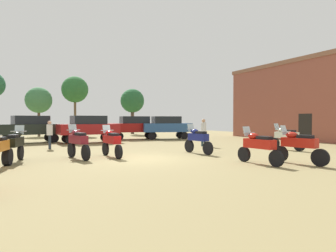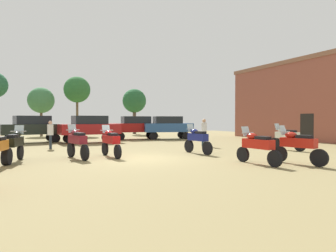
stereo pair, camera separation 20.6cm
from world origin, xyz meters
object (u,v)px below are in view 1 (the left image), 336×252
(car_3, at_px, (89,127))
(car_6, at_px, (31,127))
(motorcycle_7, at_px, (298,145))
(car_2, at_px, (166,126))
(person_2, at_px, (50,133))
(car_5, at_px, (135,126))
(tree_5, at_px, (132,101))
(motorcycle_9, at_px, (286,137))
(brick_building, at_px, (321,100))
(motorcycle_8, at_px, (198,139))
(motorcycle_5, at_px, (259,146))
(person_1, at_px, (203,130))
(motorcycle_1, at_px, (111,141))
(motorcycle_6, at_px, (78,142))
(motorcycle_10, at_px, (15,144))
(tree_1, at_px, (39,100))
(tree_2, at_px, (75,90))

(car_3, distance_m, car_6, 4.23)
(motorcycle_7, bearing_deg, car_2, 71.38)
(car_2, height_order, person_2, car_2)
(car_5, xyz_separation_m, tree_5, (2.98, 8.78, 2.73))
(person_2, bearing_deg, motorcycle_9, 61.05)
(brick_building, xyz_separation_m, motorcycle_8, (-14.81, -3.86, -2.62))
(motorcycle_5, xyz_separation_m, person_1, (2.32, 7.29, 0.32))
(motorcycle_1, relative_size, car_5, 0.50)
(motorcycle_9, height_order, tree_5, tree_5)
(motorcycle_8, bearing_deg, car_2, 64.67)
(motorcycle_6, height_order, motorcycle_10, motorcycle_6)
(tree_1, bearing_deg, motorcycle_9, -62.10)
(person_1, bearing_deg, tree_1, 125.86)
(motorcycle_8, bearing_deg, tree_5, 72.15)
(motorcycle_7, xyz_separation_m, motorcycle_9, (3.82, 3.94, 0.00))
(brick_building, relative_size, motorcycle_7, 7.17)
(motorcycle_1, height_order, motorcycle_5, motorcycle_1)
(motorcycle_10, distance_m, person_2, 5.49)
(brick_building, relative_size, car_2, 3.47)
(brick_building, height_order, motorcycle_5, brick_building)
(car_3, xyz_separation_m, tree_2, (0.88, 11.43, 3.83))
(motorcycle_10, bearing_deg, tree_5, 72.61)
(motorcycle_8, height_order, tree_5, tree_5)
(motorcycle_1, xyz_separation_m, motorcycle_7, (5.87, -5.33, 0.01))
(car_2, height_order, car_5, same)
(brick_building, relative_size, motorcycle_6, 7.45)
(motorcycle_6, distance_m, tree_1, 20.87)
(motorcycle_9, distance_m, tree_1, 25.14)
(motorcycle_10, bearing_deg, car_2, 54.40)
(motorcycle_5, xyz_separation_m, car_5, (0.72, 15.71, 0.46))
(person_2, relative_size, tree_2, 0.25)
(motorcycle_5, bearing_deg, motorcycle_10, 146.31)
(brick_building, height_order, motorcycle_9, brick_building)
(motorcycle_1, xyz_separation_m, motorcycle_5, (4.48, -4.65, -0.01))
(motorcycle_6, relative_size, car_2, 0.47)
(motorcycle_7, relative_size, person_1, 1.26)
(person_2, distance_m, tree_2, 15.96)
(tree_5, bearing_deg, car_5, -108.75)
(tree_2, bearing_deg, car_3, -94.40)
(brick_building, xyz_separation_m, motorcycle_10, (-22.99, -3.12, -2.62))
(motorcycle_10, distance_m, person_1, 11.01)
(motorcycle_5, height_order, motorcycle_7, motorcycle_7)
(person_1, bearing_deg, car_2, 92.20)
(car_6, bearing_deg, motorcycle_7, -161.99)
(motorcycle_7, height_order, car_3, car_3)
(car_3, xyz_separation_m, person_1, (6.02, -6.20, -0.14))
(motorcycle_1, xyz_separation_m, car_3, (0.78, 8.83, 0.45))
(car_3, relative_size, car_5, 0.99)
(motorcycle_1, bearing_deg, motorcycle_5, -52.08)
(car_3, distance_m, tree_2, 12.08)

